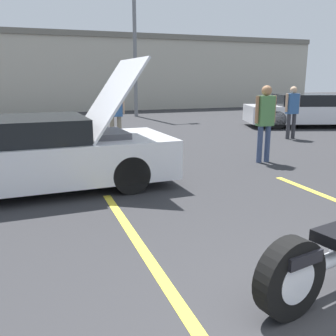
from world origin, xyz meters
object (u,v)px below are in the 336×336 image
at_px(light_pole, 136,21).
at_px(parked_car_right_row, 308,111).
at_px(show_car_hood_open, 34,154).
at_px(spectator_far_lot, 265,117).
at_px(spectator_midground, 115,109).
at_px(spectator_near_motorcycle, 292,108).

distance_m(light_pole, parked_car_right_row, 9.03).
bearing_deg(light_pole, show_car_hood_open, -113.26).
distance_m(show_car_hood_open, spectator_far_lot, 4.93).
distance_m(show_car_hood_open, spectator_midground, 4.13).
distance_m(parked_car_right_row, spectator_near_motorcycle, 3.48).
bearing_deg(spectator_far_lot, spectator_near_motorcycle, 43.37).
relative_size(light_pole, show_car_hood_open, 1.73).
relative_size(parked_car_right_row, spectator_far_lot, 2.98).
distance_m(light_pole, spectator_far_lot, 11.75).
relative_size(light_pole, spectator_near_motorcycle, 5.07).
height_order(light_pole, parked_car_right_row, light_pole).
height_order(spectator_midground, spectator_far_lot, spectator_midground).
height_order(light_pole, spectator_near_motorcycle, light_pole).
height_order(light_pole, spectator_midground, light_pole).
bearing_deg(parked_car_right_row, spectator_midground, -148.00).
bearing_deg(spectator_near_motorcycle, spectator_midground, 175.84).
bearing_deg(spectator_near_motorcycle, parked_car_right_row, 42.10).
height_order(show_car_hood_open, spectator_far_lot, show_car_hood_open).
bearing_deg(spectator_near_motorcycle, show_car_hood_open, -157.92).
height_order(show_car_hood_open, parked_car_right_row, show_car_hood_open).
xyz_separation_m(spectator_midground, spectator_far_lot, (2.73, -3.00, -0.03)).
bearing_deg(spectator_far_lot, spectator_midground, 132.34).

